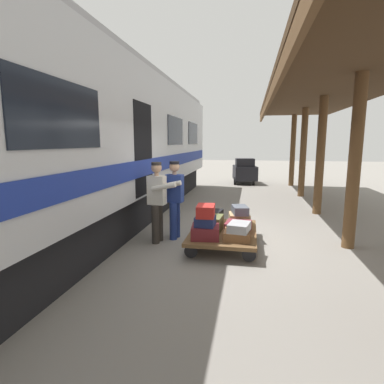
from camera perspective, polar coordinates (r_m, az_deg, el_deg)
The scene contains 17 objects.
ground_plane at distance 6.79m, azimuth 6.74°, elevation -8.90°, with size 60.00×60.00×0.00m, color gray.
platform_canopy at distance 6.82m, azimuth 28.53°, elevation 17.89°, with size 3.20×19.00×3.56m.
train_car at distance 7.48m, azimuth -19.99°, elevation 8.34°, with size 3.03×16.79×4.00m.
luggage_cart at distance 6.37m, azimuth 5.87°, elevation -7.54°, with size 1.32×1.96×0.32m.
suitcase_tan_vintage at distance 6.83m, azimuth 8.77°, elevation -4.99°, with size 0.43×0.48×0.25m, color tan.
suitcase_burgundy_valise at distance 6.31m, azimuth 8.59°, elevation -6.39°, with size 0.49×0.51×0.20m, color maroon.
suitcase_olive_duffel at distance 6.35m, azimuth 3.21°, elevation -5.76°, with size 0.52×0.53×0.29m, color brown.
suitcase_maroon_trunk at distance 5.84m, azimuth 2.51°, elevation -7.38°, with size 0.51×0.54×0.24m, color maroon.
suitcase_brown_leather at distance 5.80m, azimuth 8.37°, elevation -7.95°, with size 0.49×0.49×0.17m, color brown.
suitcase_black_hardshell at distance 6.87m, azimuth 3.81°, elevation -4.62°, with size 0.40×0.48×0.29m, color black.
suitcase_gray_aluminum at distance 5.73m, azimuth 8.77°, elevation -6.48°, with size 0.36×0.48×0.16m, color #9EA0A5.
suitcase_slate_roller at distance 6.74m, azimuth 8.92°, elevation -3.33°, with size 0.31×0.47×0.18m, color #4C515B.
suitcase_navy_fabric at distance 5.78m, azimuth 2.47°, elevation -5.44°, with size 0.36×0.40×0.18m, color navy.
suitcase_red_plastic at distance 5.71m, azimuth 2.57°, elevation -3.54°, with size 0.33×0.45×0.22m, color #AD231E.
porter_in_overalls at distance 6.69m, azimuth -3.40°, elevation -0.95°, with size 0.70×0.48×1.70m.
porter_by_door at distance 6.45m, azimuth -6.37°, elevation -1.37°, with size 0.70×0.48×1.70m.
baggage_tug at distance 15.95m, azimuth 9.78°, elevation 3.81°, with size 1.33×1.84×1.30m.
Camera 1 is at (-0.42, 6.44, 2.11)m, focal length 28.67 mm.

